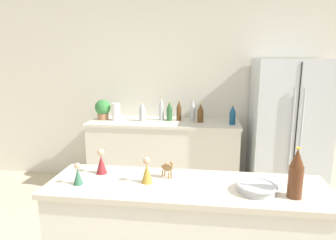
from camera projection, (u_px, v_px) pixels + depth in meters
wall_back at (190, 92)px, 4.09m from camera, size 8.00×0.06×2.55m
back_counter at (164, 155)px, 3.97m from camera, size 1.94×0.63×0.92m
refrigerator at (287, 131)px, 3.62m from camera, size 0.83×0.75×1.72m
potted_plant at (103, 109)px, 3.98m from camera, size 0.21×0.21×0.26m
paper_towel_roll at (116, 112)px, 3.93m from camera, size 0.11×0.11×0.22m
back_bottle_0 at (169, 111)px, 3.91m from camera, size 0.08×0.08×0.26m
back_bottle_1 at (233, 115)px, 3.67m from camera, size 0.07×0.07×0.25m
back_bottle_2 at (179, 111)px, 3.91m from camera, size 0.06×0.06×0.27m
back_bottle_3 at (193, 110)px, 3.85m from camera, size 0.06×0.06×0.31m
back_bottle_4 at (142, 112)px, 3.89m from camera, size 0.08×0.08×0.26m
back_bottle_5 at (161, 109)px, 3.92m from camera, size 0.07×0.07×0.30m
back_bottle_6 at (200, 113)px, 3.81m from camera, size 0.08×0.08×0.25m
wine_bottle at (296, 174)px, 1.68m from camera, size 0.08×0.08×0.30m
fruit_bowl at (257, 187)px, 1.77m from camera, size 0.24×0.24×0.05m
camel_figurine at (167, 167)px, 1.97m from camera, size 0.10×0.08×0.12m
wise_man_figurine_blue at (78, 175)px, 1.87m from camera, size 0.06×0.06×0.14m
wise_man_figurine_crimson at (147, 172)px, 1.89m from camera, size 0.07×0.07×0.17m
wise_man_figurine_purple at (101, 163)px, 2.05m from camera, size 0.07×0.07×0.17m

